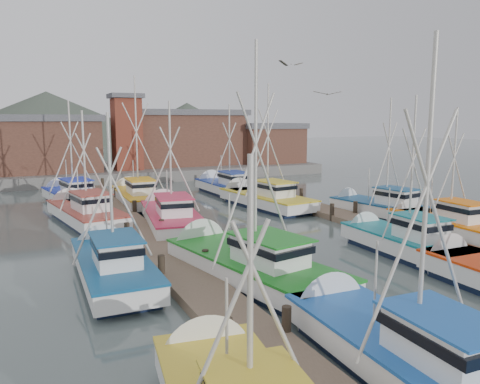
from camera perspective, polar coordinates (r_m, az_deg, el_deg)
name	(u,v)px	position (r m, az deg, el deg)	size (l,w,h in m)	color
ground	(296,249)	(25.55, 6.86, -6.91)	(260.00, 260.00, 0.00)	#495855
dock_left	(149,242)	(26.45, -11.02, -5.99)	(2.30, 46.00, 1.50)	brown
dock_right	(352,219)	(32.68, 13.53, -3.23)	(2.30, 46.00, 1.50)	brown
quay	(138,171)	(59.60, -12.37, 2.57)	(44.00, 16.00, 1.20)	slate
shed_left	(41,143)	(55.89, -23.13, 5.51)	(12.72, 8.48, 6.20)	brown
shed_center	(183,137)	(60.92, -6.96, 6.70)	(14.84, 9.54, 6.90)	brown
shed_right	(269,143)	(62.61, 3.59, 6.03)	(8.48, 6.36, 5.20)	brown
lookout_tower	(127,131)	(54.95, -13.64, 7.19)	(3.60, 3.60, 8.50)	maroon
distant_hills	(21,144)	(143.54, -25.18, 5.27)	(175.00, 140.00, 42.00)	#464F42
boat_0	(397,349)	(14.19, 18.58, -17.67)	(3.90, 9.26, 9.75)	#0F1A35
boat_4	(244,263)	(20.70, 0.48, -8.64)	(4.97, 10.52, 10.97)	#0F1A35
boat_5	(399,241)	(25.69, 18.82, -5.67)	(3.45, 8.22, 8.71)	#0F1A35
boat_6	(112,264)	(21.31, -15.39, -8.49)	(3.32, 8.82, 7.92)	#0F1A35
boat_7	(441,223)	(30.83, 23.29, -3.54)	(3.34, 8.28, 8.24)	#0F1A35
boat_8	(170,216)	(30.87, -8.53, -2.89)	(4.37, 10.04, 8.91)	#0F1A35
boat_9	(262,198)	(37.26, 2.67, -0.77)	(4.25, 10.14, 10.48)	#0F1A35
boat_10	(84,212)	(33.40, -18.52, -2.36)	(4.48, 9.95, 8.34)	#0F1A35
boat_11	(378,208)	(34.77, 16.49, -1.83)	(4.05, 8.79, 9.04)	#0F1A35
boat_12	(137,196)	(39.39, -12.50, -0.44)	(4.39, 9.45, 11.13)	#0F1A35
boat_13	(226,187)	(43.51, -1.72, 0.62)	(3.72, 9.77, 9.11)	#0F1A35
boat_14	(71,196)	(40.69, -19.90, -0.48)	(4.40, 9.68, 9.20)	#0F1A35
gull_near	(291,64)	(21.96, 6.25, 15.24)	(1.49, 0.65, 0.24)	gray
gull_far	(327,94)	(24.41, 10.60, 11.71)	(1.50, 0.66, 0.24)	gray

